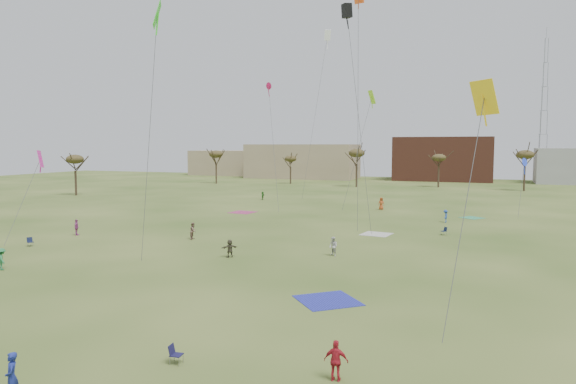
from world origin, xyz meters
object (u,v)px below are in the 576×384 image
(spectator_fore_a, at_px, (336,361))
(camp_chair_center, at_px, (176,358))
(camp_chair_left, at_px, (30,244))
(camp_chair_right, at_px, (444,233))
(flyer_near_center, at_px, (2,259))
(flyer_near_right, at_px, (12,377))
(radio_tower, at_px, (543,110))

(spectator_fore_a, relative_size, camp_chair_center, 1.98)
(camp_chair_left, distance_m, camp_chair_right, 42.26)
(flyer_near_center, xyz_separation_m, camp_chair_right, (30.92, 29.03, -0.60))
(flyer_near_center, xyz_separation_m, camp_chair_left, (-5.77, 8.06, -0.60))
(flyer_near_right, height_order, camp_chair_left, flyer_near_right)
(flyer_near_right, relative_size, camp_chair_right, 2.19)
(flyer_near_center, bearing_deg, radio_tower, -79.62)
(flyer_near_right, distance_m, spectator_fore_a, 12.58)
(spectator_fore_a, bearing_deg, camp_chair_left, -31.39)
(camp_chair_left, bearing_deg, camp_chair_center, -96.67)
(flyer_near_right, bearing_deg, radio_tower, 121.95)
(flyer_near_right, height_order, camp_chair_center, flyer_near_right)
(flyer_near_right, distance_m, camp_chair_left, 33.94)
(camp_chair_right, bearing_deg, spectator_fore_a, -42.26)
(flyer_near_right, relative_size, camp_chair_center, 2.19)
(flyer_near_center, bearing_deg, camp_chair_right, -105.65)
(spectator_fore_a, height_order, camp_chair_center, spectator_fore_a)
(flyer_near_right, height_order, radio_tower, radio_tower)
(camp_chair_left, relative_size, camp_chair_right, 1.00)
(flyer_near_center, xyz_separation_m, camp_chair_center, (22.56, -10.34, -0.60))
(camp_chair_center, height_order, radio_tower, radio_tower)
(flyer_near_center, relative_size, camp_chair_right, 1.97)
(flyer_near_right, xyz_separation_m, radio_tower, (29.71, 143.00, 18.26))
(spectator_fore_a, height_order, camp_chair_left, spectator_fore_a)
(camp_chair_left, distance_m, camp_chair_center, 33.78)
(flyer_near_right, distance_m, camp_chair_right, 46.19)
(flyer_near_right, bearing_deg, camp_chair_right, 118.28)
(camp_chair_right, bearing_deg, camp_chair_center, -52.39)
(flyer_near_center, relative_size, camp_chair_center, 1.97)
(flyer_near_center, height_order, camp_chair_left, flyer_near_center)
(camp_chair_right, bearing_deg, radio_tower, 129.56)
(flyer_near_center, height_order, spectator_fore_a, spectator_fore_a)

